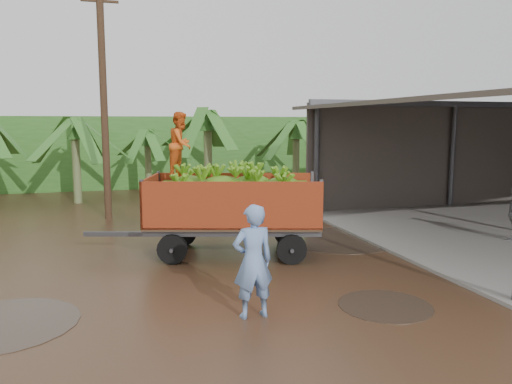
% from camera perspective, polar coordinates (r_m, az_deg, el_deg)
% --- Properties ---
extents(ground, '(100.00, 100.00, 0.00)m').
position_cam_1_polar(ground, '(11.39, -6.86, -8.95)').
color(ground, black).
rests_on(ground, ground).
extents(hedge_north, '(22.00, 3.00, 3.60)m').
position_cam_1_polar(hedge_north, '(26.80, -16.79, 4.40)').
color(hedge_north, '#2D661E').
rests_on(hedge_north, ground).
extents(banana_trailer, '(5.95, 3.16, 3.56)m').
position_cam_1_polar(banana_trailer, '(12.46, -2.76, -1.30)').
color(banana_trailer, red).
rests_on(banana_trailer, ground).
extents(man_blue, '(0.75, 0.52, 1.95)m').
position_cam_1_polar(man_blue, '(8.49, -0.36, -7.92)').
color(man_blue, '#6D90C8').
rests_on(man_blue, ground).
extents(utility_pole, '(1.20, 0.24, 7.83)m').
position_cam_1_polar(utility_pole, '(17.79, -16.99, 9.77)').
color(utility_pole, '#47301E').
rests_on(utility_pole, ground).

